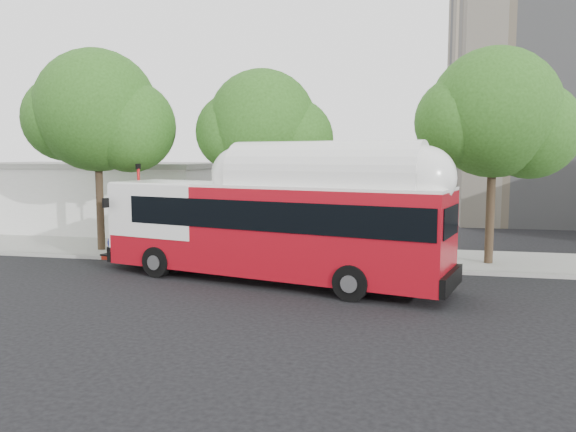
# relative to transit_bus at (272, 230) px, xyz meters

# --- Properties ---
(ground) EXTENTS (120.00, 120.00, 0.00)m
(ground) POSITION_rel_transit_bus_xyz_m (-0.65, -1.02, -1.96)
(ground) COLOR black
(ground) RESTS_ON ground
(sidewalk) EXTENTS (60.00, 5.00, 0.15)m
(sidewalk) POSITION_rel_transit_bus_xyz_m (-0.65, 5.48, -1.88)
(sidewalk) COLOR gray
(sidewalk) RESTS_ON ground
(curb_strip) EXTENTS (60.00, 0.30, 0.15)m
(curb_strip) POSITION_rel_transit_bus_xyz_m (-0.65, 2.88, -1.88)
(curb_strip) COLOR gray
(curb_strip) RESTS_ON ground
(red_curb_segment) EXTENTS (10.00, 0.32, 0.16)m
(red_curb_segment) POSITION_rel_transit_bus_xyz_m (-3.65, 2.88, -1.88)
(red_curb_segment) COLOR maroon
(red_curb_segment) RESTS_ON ground
(street_tree_left) EXTENTS (6.67, 5.80, 9.74)m
(street_tree_left) POSITION_rel_transit_bus_xyz_m (-9.18, 4.54, 4.65)
(street_tree_left) COLOR #2D2116
(street_tree_left) RESTS_ON ground
(street_tree_mid) EXTENTS (5.75, 5.00, 8.62)m
(street_tree_mid) POSITION_rel_transit_bus_xyz_m (-1.25, 5.04, 3.95)
(street_tree_mid) COLOR #2D2116
(street_tree_mid) RESTS_ON ground
(street_tree_right) EXTENTS (6.21, 5.40, 9.18)m
(street_tree_right) POSITION_rel_transit_bus_xyz_m (8.78, 4.84, 4.30)
(street_tree_right) COLOR #2D2116
(street_tree_right) RESTS_ON ground
(low_commercial_bldg) EXTENTS (16.20, 10.20, 4.25)m
(low_commercial_bldg) POSITION_rel_transit_bus_xyz_m (-14.65, 12.98, 0.19)
(low_commercial_bldg) COLOR silver
(low_commercial_bldg) RESTS_ON ground
(transit_bus) EXTENTS (14.33, 6.12, 4.19)m
(transit_bus) POSITION_rel_transit_bus_xyz_m (0.00, 0.00, 0.00)
(transit_bus) COLOR #9D0A16
(transit_bus) RESTS_ON ground
(signal_pole) EXTENTS (0.12, 0.41, 4.34)m
(signal_pole) POSITION_rel_transit_bus_xyz_m (-7.08, 3.47, 0.27)
(signal_pole) COLOR red
(signal_pole) RESTS_ON ground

